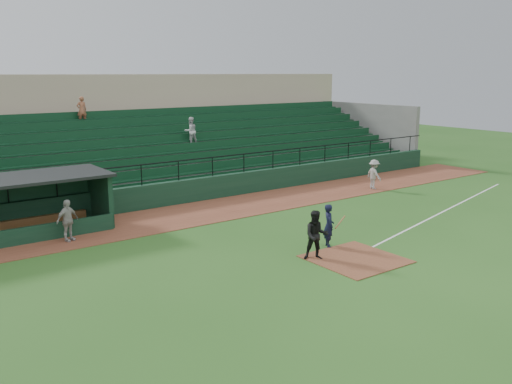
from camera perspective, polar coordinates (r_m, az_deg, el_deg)
ground at (r=20.61m, az=8.30°, el=-6.21°), size 90.00×90.00×0.00m
warning_track at (r=26.65m, az=-3.82°, el=-1.80°), size 40.00×4.00×0.03m
home_plate_dirt at (r=19.95m, az=10.32°, el=-6.87°), size 3.00×3.00×0.03m
foul_line at (r=27.29m, az=18.60°, el=-2.11°), size 17.49×4.44×0.01m
stadium_structure at (r=33.57m, az=-11.70°, el=4.88°), size 38.00×13.08×6.40m
batter_at_plate at (r=20.96m, az=7.59°, el=-3.48°), size 1.11×0.73×1.67m
umpire at (r=19.48m, az=6.29°, el=-4.50°), size 1.10×1.05×1.78m
runner at (r=31.74m, az=12.18°, el=1.81°), size 0.78×1.16×1.67m
dugout_player_a at (r=22.63m, az=-19.03°, el=-2.81°), size 1.06×0.72×1.66m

